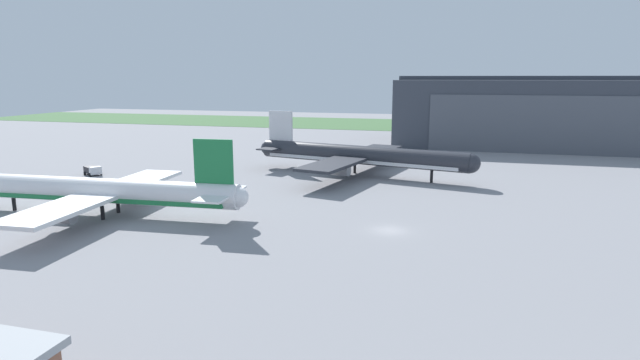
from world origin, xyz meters
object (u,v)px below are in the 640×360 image
maintenance_hangar (548,113)px  airliner_far_left (358,156)px  pushback_tractor (93,170)px  airliner_near_right (99,191)px

maintenance_hangar → airliner_far_left: (-45.22, -62.36, -5.63)m
airliner_far_left → pushback_tractor: (-53.85, -14.29, -3.14)m
pushback_tractor → maintenance_hangar: bearing=37.7°
maintenance_hangar → pushback_tractor: size_ratio=18.18×
maintenance_hangar → pushback_tractor: maintenance_hangar is taller
pushback_tractor → airliner_near_right: bearing=-49.1°
airliner_near_right → pushback_tractor: size_ratio=9.65×
maintenance_hangar → pushback_tractor: bearing=-142.3°
airliner_near_right → airliner_far_left: airliner_far_left is taller
maintenance_hangar → pushback_tractor: (-99.07, -76.64, -8.77)m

